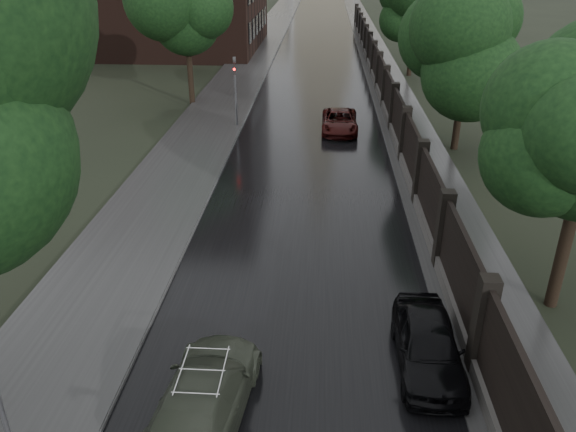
{
  "coord_description": "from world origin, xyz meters",
  "views": [
    {
      "loc": [
        0.62,
        -6.21,
        9.61
      ],
      "look_at": [
        -0.42,
        10.4,
        1.5
      ],
      "focal_mm": 35.0,
      "sensor_mm": 36.0,
      "label": 1
    }
  ],
  "objects_px": {
    "tree_left_far": "(186,21)",
    "volga_sedan": "(204,395)",
    "tree_right_b": "(467,51)",
    "tree_right_c": "(415,10)",
    "car_right_near": "(428,344)",
    "car_right_far": "(340,121)",
    "traffic_light": "(235,86)"
  },
  "relations": [
    {
      "from": "traffic_light",
      "to": "volga_sedan",
      "type": "distance_m",
      "value": 22.19
    },
    {
      "from": "car_right_near",
      "to": "car_right_far",
      "type": "relative_size",
      "value": 0.91
    },
    {
      "from": "tree_left_far",
      "to": "volga_sedan",
      "type": "relative_size",
      "value": 1.61
    },
    {
      "from": "tree_left_far",
      "to": "traffic_light",
      "type": "relative_size",
      "value": 1.85
    },
    {
      "from": "volga_sedan",
      "to": "tree_right_c",
      "type": "bearing_deg",
      "value": -98.28
    },
    {
      "from": "tree_right_b",
      "to": "car_right_near",
      "type": "relative_size",
      "value": 1.81
    },
    {
      "from": "tree_left_far",
      "to": "traffic_light",
      "type": "distance_m",
      "value": 6.84
    },
    {
      "from": "volga_sedan",
      "to": "traffic_light",
      "type": "bearing_deg",
      "value": -77.68
    },
    {
      "from": "tree_right_b",
      "to": "car_right_far",
      "type": "bearing_deg",
      "value": 156.32
    },
    {
      "from": "tree_left_far",
      "to": "car_right_far",
      "type": "bearing_deg",
      "value": -29.41
    },
    {
      "from": "tree_left_far",
      "to": "tree_right_b",
      "type": "relative_size",
      "value": 1.05
    },
    {
      "from": "tree_right_c",
      "to": "volga_sedan",
      "type": "bearing_deg",
      "value": -104.11
    },
    {
      "from": "tree_right_b",
      "to": "tree_right_c",
      "type": "xyz_separation_m",
      "value": [
        0.0,
        18.0,
        0.0
      ]
    },
    {
      "from": "volga_sedan",
      "to": "car_right_near",
      "type": "xyz_separation_m",
      "value": [
        5.2,
        2.08,
        -0.01
      ]
    },
    {
      "from": "tree_left_far",
      "to": "volga_sedan",
      "type": "distance_m",
      "value": 28.07
    },
    {
      "from": "tree_left_far",
      "to": "volga_sedan",
      "type": "xyz_separation_m",
      "value": [
        6.2,
        -26.99,
        -4.58
      ]
    },
    {
      "from": "volga_sedan",
      "to": "car_right_far",
      "type": "xyz_separation_m",
      "value": [
        3.4,
        21.58,
        -0.07
      ]
    },
    {
      "from": "volga_sedan",
      "to": "tree_left_far",
      "type": "bearing_deg",
      "value": -71.23
    },
    {
      "from": "tree_left_far",
      "to": "car_right_near",
      "type": "bearing_deg",
      "value": -65.41
    },
    {
      "from": "tree_left_far",
      "to": "car_right_far",
      "type": "xyz_separation_m",
      "value": [
        9.6,
        -5.41,
        -4.65
      ]
    },
    {
      "from": "tree_right_b",
      "to": "traffic_light",
      "type": "bearing_deg",
      "value": 165.76
    },
    {
      "from": "car_right_near",
      "to": "tree_right_c",
      "type": "bearing_deg",
      "value": 83.49
    },
    {
      "from": "traffic_light",
      "to": "car_right_near",
      "type": "height_order",
      "value": "traffic_light"
    },
    {
      "from": "car_right_far",
      "to": "traffic_light",
      "type": "bearing_deg",
      "value": 176.47
    },
    {
      "from": "car_right_far",
      "to": "volga_sedan",
      "type": "bearing_deg",
      "value": -98.53
    },
    {
      "from": "car_right_far",
      "to": "tree_right_b",
      "type": "bearing_deg",
      "value": -23.26
    },
    {
      "from": "tree_right_c",
      "to": "tree_left_far",
      "type": "bearing_deg",
      "value": -147.17
    },
    {
      "from": "traffic_light",
      "to": "volga_sedan",
      "type": "relative_size",
      "value": 0.87
    },
    {
      "from": "traffic_light",
      "to": "car_right_far",
      "type": "distance_m",
      "value": 6.18
    },
    {
      "from": "car_right_near",
      "to": "car_right_far",
      "type": "height_order",
      "value": "car_right_near"
    },
    {
      "from": "car_right_near",
      "to": "car_right_far",
      "type": "distance_m",
      "value": 19.58
    },
    {
      "from": "tree_left_far",
      "to": "tree_right_c",
      "type": "xyz_separation_m",
      "value": [
        15.5,
        10.0,
        -0.29
      ]
    }
  ]
}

